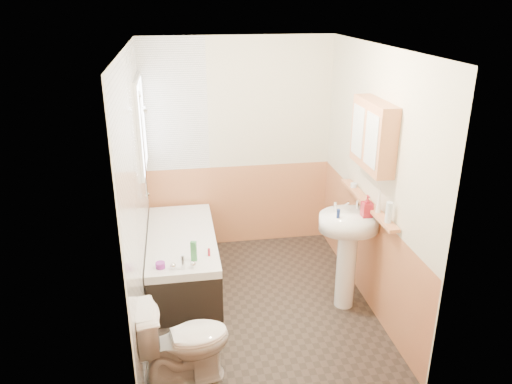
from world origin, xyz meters
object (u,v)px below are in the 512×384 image
Objects in this scene: sink at (348,242)px; medicine_cabinet at (373,135)px; toilet at (184,342)px; pine_shelf at (367,203)px; bathtub at (183,258)px.

medicine_cabinet is at bearing -2.48° from sink.
toilet is 0.59× the size of pine_shelf.
pine_shelf reaches higher than toilet.
sink is at bearing -73.58° from toilet.
toilet is (-0.03, -1.48, 0.07)m from bathtub.
toilet reaches higher than bathtub.
toilet is at bearing -91.16° from bathtub.
pine_shelf is (1.77, -0.60, 0.76)m from bathtub.
medicine_cabinet is (-0.03, -0.06, 0.68)m from pine_shelf.
toilet is at bearing -165.38° from sink.
bathtub is 2.34× the size of medicine_cabinet.
toilet is 2.39m from medicine_cabinet.
pine_shelf is at bearing 12.50° from sink.
sink is 1.63× the size of medicine_cabinet.
medicine_cabinet is (1.74, -0.66, 1.45)m from bathtub.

